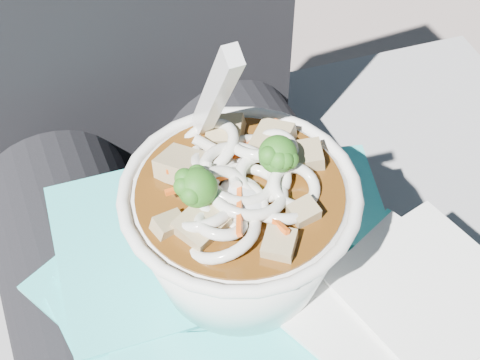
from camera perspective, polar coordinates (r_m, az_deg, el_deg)
name	(u,v)px	position (r m, az deg, el deg)	size (l,w,h in m)	color
stone_ledge	(186,349)	(0.92, -4.65, -14.15)	(1.00, 0.50, 0.43)	gray
lap	(224,338)	(0.59, -1.38, -13.30)	(0.34, 0.48, 0.15)	black
person_body	(186,238)	(0.61, -4.66, -4.92)	(0.34, 0.94, 0.98)	black
plastic_bag	(240,334)	(0.50, -0.04, -13.00)	(0.35, 0.40, 0.02)	#2FC6C5
napkins	(419,309)	(0.51, 15.04, -10.59)	(0.19, 0.18, 0.01)	white
udon_bowl	(239,220)	(0.47, -0.05, -3.42)	(0.18, 0.18, 0.21)	white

